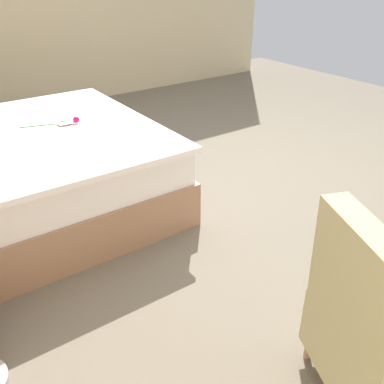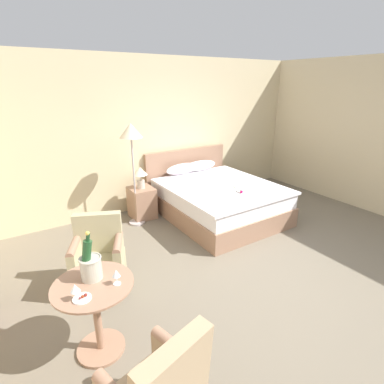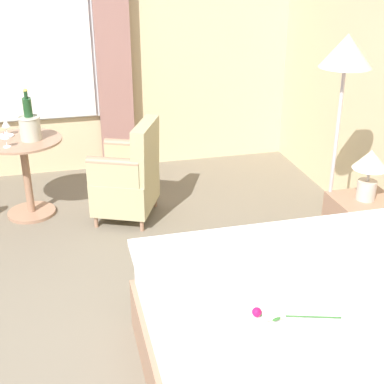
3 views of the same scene
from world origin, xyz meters
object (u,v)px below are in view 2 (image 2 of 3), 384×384
floor_lamp_brass (131,139)px  wine_glass_near_bucket (75,289)px  side_table_round (97,311)px  champagne_bucket (90,265)px  wine_glass_near_edge (116,274)px  bedside_lamp (140,174)px  armchair_by_window (99,259)px  snack_plate (82,298)px  nightstand (142,203)px  bed (216,198)px

floor_lamp_brass → wine_glass_near_bucket: bearing=-121.6°
side_table_round → champagne_bucket: champagne_bucket is taller
wine_glass_near_edge → bedside_lamp: bearing=62.5°
wine_glass_near_edge → armchair_by_window: armchair_by_window is taller
floor_lamp_brass → champagne_bucket: 2.69m
floor_lamp_brass → armchair_by_window: bearing=-126.8°
bedside_lamp → wine_glass_near_edge: (-1.37, -2.63, 0.01)m
bedside_lamp → snack_plate: (-1.67, -2.66, -0.08)m
floor_lamp_brass → armchair_by_window: floor_lamp_brass is taller
bedside_lamp → floor_lamp_brass: 0.73m
side_table_round → champagne_bucket: 0.44m
nightstand → bedside_lamp: 0.54m
bed → champagne_bucket: 3.28m
bed → armchair_by_window: (-2.46, -0.93, 0.06)m
wine_glass_near_bucket → side_table_round: bearing=39.3°
floor_lamp_brass → snack_plate: (-1.48, -2.48, -0.76)m
floor_lamp_brass → snack_plate: 2.98m
bed → snack_plate: 3.51m
side_table_round → wine_glass_near_bucket: bearing=-140.7°
champagne_bucket → armchair_by_window: champagne_bucket is taller
armchair_by_window → bedside_lamp: bearing=51.9°
nightstand → champagne_bucket: (-1.53, -2.43, 0.59)m
side_table_round → bedside_lamp: bearing=58.4°
floor_lamp_brass → wine_glass_near_edge: bearing=-115.7°
side_table_round → wine_glass_near_bucket: (-0.16, -0.13, 0.40)m
bed → champagne_bucket: champagne_bucket is taller
bed → wine_glass_near_edge: size_ratio=15.76×
bed → wine_glass_near_bucket: size_ratio=15.17×
bed → armchair_by_window: 2.63m
nightstand → champagne_bucket: champagne_bucket is taller
bed → nightstand: 1.38m
floor_lamp_brass → wine_glass_near_edge: floor_lamp_brass is taller
nightstand → snack_plate: 3.18m
snack_plate → side_table_round: bearing=50.2°
champagne_bucket → snack_plate: (-0.14, -0.23, -0.13)m
wine_glass_near_bucket → nightstand: bearing=57.1°
bed → wine_glass_near_edge: 3.26m
nightstand → wine_glass_near_edge: 3.02m
nightstand → armchair_by_window: (-1.26, -1.61, 0.12)m
armchair_by_window → floor_lamp_brass: bearing=53.2°
bedside_lamp → nightstand: bearing=0.0°
armchair_by_window → snack_plate: bearing=-111.3°
nightstand → wine_glass_near_bucket: 3.20m
floor_lamp_brass → armchair_by_window: size_ratio=1.92×
bed → bedside_lamp: bed is taller
floor_lamp_brass → bedside_lamp: bearing=43.9°
armchair_by_window → champagne_bucket: bearing=-108.1°
champagne_bucket → wine_glass_near_bucket: size_ratio=3.12×
nightstand → champagne_bucket: 2.93m
floor_lamp_brass → wine_glass_near_bucket: floor_lamp_brass is taller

